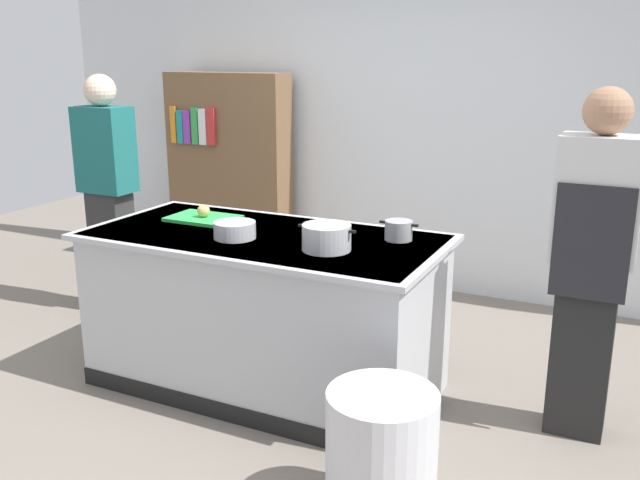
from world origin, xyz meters
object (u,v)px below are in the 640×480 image
at_px(sauce_pan, 399,230).
at_px(trash_bin, 381,458).
at_px(mixing_bowl, 235,230).
at_px(stock_pot, 327,237).
at_px(person_chef, 591,259).
at_px(person_guest, 108,190).
at_px(onion, 203,211).
at_px(bookshelf, 229,173).

bearing_deg(sauce_pan, trash_bin, -72.87).
height_order(mixing_bowl, trash_bin, mixing_bowl).
relative_size(stock_pot, mixing_bowl, 1.39).
relative_size(person_chef, person_guest, 1.00).
xyz_separation_m(sauce_pan, trash_bin, (0.32, -1.05, -0.67)).
relative_size(sauce_pan, person_chef, 0.12).
height_order(onion, person_chef, person_chef).
height_order(person_guest, bookshelf, person_guest).
height_order(stock_pot, trash_bin, stock_pot).
xyz_separation_m(onion, bookshelf, (-0.92, 1.67, -0.11)).
distance_m(trash_bin, person_chef, 1.40).
bearing_deg(mixing_bowl, sauce_pan, 23.65).
relative_size(trash_bin, person_chef, 0.33).
relative_size(mixing_bowl, trash_bin, 0.40).
relative_size(trash_bin, bookshelf, 0.34).
relative_size(stock_pot, bookshelf, 0.18).
xyz_separation_m(onion, mixing_bowl, (0.39, -0.26, -0.01)).
xyz_separation_m(stock_pot, person_guest, (-2.05, 0.67, -0.05)).
height_order(mixing_bowl, bookshelf, bookshelf).
bearing_deg(person_guest, onion, 52.74).
bearing_deg(person_chef, stock_pot, 113.34).
distance_m(mixing_bowl, person_guest, 1.65).
height_order(stock_pot, sauce_pan, stock_pot).
bearing_deg(onion, bookshelf, 118.85).
height_order(stock_pot, mixing_bowl, stock_pot).
bearing_deg(person_guest, stock_pot, 55.09).
height_order(onion, stock_pot, stock_pot).
bearing_deg(mixing_bowl, trash_bin, -31.79).
bearing_deg(stock_pot, person_guest, 161.94).
distance_m(stock_pot, person_guest, 2.16).
xyz_separation_m(onion, trash_bin, (1.51, -0.96, -0.67)).
bearing_deg(mixing_bowl, bookshelf, 124.10).
bearing_deg(person_guest, bookshelf, 153.84).
relative_size(stock_pot, person_guest, 0.18).
height_order(onion, trash_bin, onion).
bearing_deg(stock_pot, trash_bin, -50.42).
bearing_deg(mixing_bowl, stock_pot, 0.89).
distance_m(sauce_pan, trash_bin, 1.28).
bearing_deg(person_chef, onion, 99.55).
xyz_separation_m(mixing_bowl, bookshelf, (-1.30, 1.93, -0.09)).
bearing_deg(sauce_pan, bookshelf, 143.19).
distance_m(onion, mixing_bowl, 0.46).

